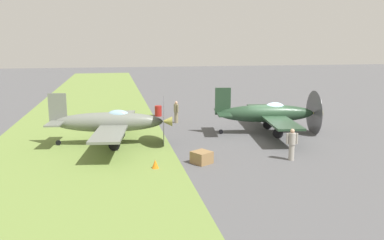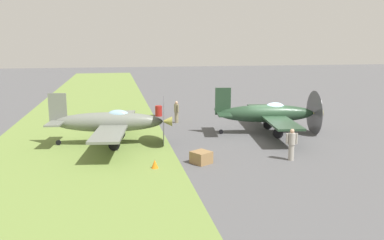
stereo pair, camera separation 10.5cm
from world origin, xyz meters
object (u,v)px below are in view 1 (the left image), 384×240
(supply_crate, at_px, (202,157))
(runway_marker_cone, at_px, (155,164))
(ground_crew_chief, at_px, (292,144))
(fuel_drum, at_px, (158,111))
(airplane_wingman, at_px, (111,122))
(airplane_lead, at_px, (268,114))
(ground_crew_mechanic, at_px, (176,111))

(supply_crate, xyz_separation_m, runway_marker_cone, (0.35, -2.48, -0.10))
(ground_crew_chief, height_order, fuel_drum, ground_crew_chief)
(fuel_drum, height_order, supply_crate, fuel_drum)
(airplane_wingman, bearing_deg, ground_crew_chief, 68.65)
(runway_marker_cone, bearing_deg, airplane_lead, 126.04)
(ground_crew_chief, xyz_separation_m, runway_marker_cone, (-0.03, -7.35, -0.69))
(ground_crew_chief, bearing_deg, supply_crate, 3.92)
(airplane_lead, height_order, airplane_wingman, airplane_wingman)
(runway_marker_cone, bearing_deg, ground_crew_chief, 89.73)
(airplane_lead, height_order, ground_crew_chief, airplane_lead)
(airplane_wingman, distance_m, runway_marker_cone, 5.81)
(airplane_lead, bearing_deg, runway_marker_cone, -45.70)
(supply_crate, bearing_deg, ground_crew_mechanic, 177.96)
(airplane_lead, relative_size, ground_crew_chief, 5.51)
(ground_crew_mechanic, xyz_separation_m, runway_marker_cone, (11.15, -2.86, -0.69))
(fuel_drum, bearing_deg, supply_crate, 2.81)
(fuel_drum, relative_size, runway_marker_cone, 2.05)
(ground_crew_mechanic, relative_size, fuel_drum, 1.92)
(ground_crew_mechanic, distance_m, runway_marker_cone, 11.53)
(ground_crew_chief, bearing_deg, airplane_wingman, -20.77)
(airplane_lead, bearing_deg, supply_crate, -37.69)
(airplane_lead, distance_m, ground_crew_chief, 6.38)
(ground_crew_chief, height_order, supply_crate, ground_crew_chief)
(ground_crew_chief, bearing_deg, ground_crew_mechanic, -59.70)
(airplane_wingman, bearing_deg, ground_crew_mechanic, 147.49)
(airplane_wingman, relative_size, ground_crew_mechanic, 5.52)
(runway_marker_cone, bearing_deg, ground_crew_mechanic, 165.59)
(ground_crew_chief, xyz_separation_m, supply_crate, (-0.38, -4.87, -0.59))
(fuel_drum, bearing_deg, ground_crew_chief, 21.18)
(airplane_lead, relative_size, ground_crew_mechanic, 5.51)
(airplane_lead, distance_m, fuel_drum, 10.58)
(ground_crew_mechanic, xyz_separation_m, fuel_drum, (-3.15, -1.07, -0.46))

